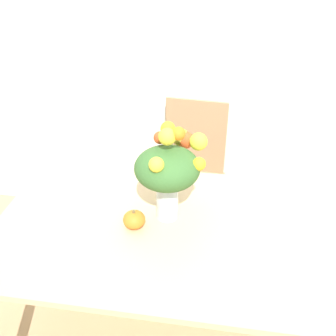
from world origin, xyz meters
TOP-DOWN VIEW (x-y plane):
  - ground_plane at (0.00, 0.00)m, footprint 12.00×12.00m
  - wall_back at (0.00, 1.11)m, footprint 8.00×0.06m
  - dining_table at (0.00, 0.00)m, footprint 1.54×0.94m
  - flower_vase at (0.01, 0.09)m, footprint 0.30×0.36m
  - pumpkin at (-0.13, -0.02)m, footprint 0.10×0.10m
  - dining_chair_near_window at (0.04, 0.84)m, footprint 0.46×0.46m

SIDE VIEW (x-z plane):
  - ground_plane at x=0.00m, z-range 0.00..0.00m
  - dining_chair_near_window at x=0.04m, z-range 0.01..1.00m
  - dining_table at x=0.00m, z-range 0.29..1.05m
  - pumpkin at x=-0.13m, z-range 0.76..0.85m
  - flower_vase at x=0.01m, z-range 0.79..1.24m
  - wall_back at x=0.00m, z-range 0.00..2.70m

